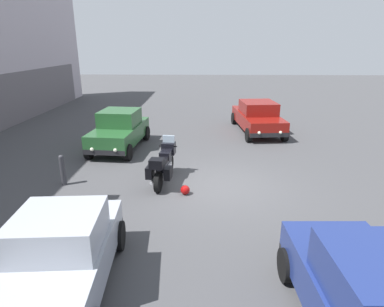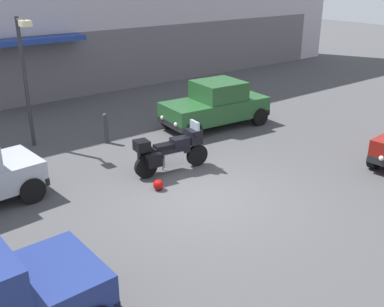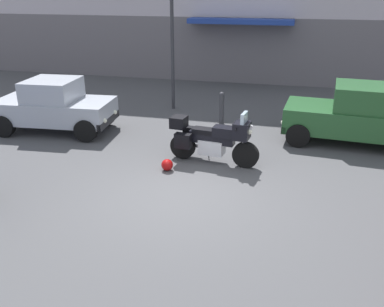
{
  "view_description": "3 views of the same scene",
  "coord_description": "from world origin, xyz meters",
  "px_view_note": "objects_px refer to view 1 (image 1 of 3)",
  "views": [
    {
      "loc": [
        -9.52,
        0.65,
        4.27
      ],
      "look_at": [
        0.57,
        0.94,
        0.89
      ],
      "focal_mm": 30.58,
      "sensor_mm": 36.0,
      "label": 1
    },
    {
      "loc": [
        -6.35,
        -7.65,
        5.22
      ],
      "look_at": [
        0.28,
        0.86,
        0.87
      ],
      "focal_mm": 42.22,
      "sensor_mm": 36.0,
      "label": 2
    },
    {
      "loc": [
        2.1,
        -7.39,
        4.07
      ],
      "look_at": [
        0.21,
        0.19,
        0.88
      ],
      "focal_mm": 38.53,
      "sensor_mm": 36.0,
      "label": 3
    }
  ],
  "objects_px": {
    "helmet": "(185,190)",
    "car_sedan_far": "(257,117)",
    "car_hatchback_near": "(375,304)",
    "car_wagon_end": "(120,130)",
    "motorcycle": "(164,164)",
    "car_compact_side": "(62,254)",
    "bollard_curbside": "(63,169)"
  },
  "relations": [
    {
      "from": "helmet",
      "to": "car_sedan_far",
      "type": "relative_size",
      "value": 0.06
    },
    {
      "from": "car_hatchback_near",
      "to": "car_wagon_end",
      "type": "relative_size",
      "value": 0.99
    },
    {
      "from": "helmet",
      "to": "car_sedan_far",
      "type": "distance_m",
      "value": 8.22
    },
    {
      "from": "motorcycle",
      "to": "car_compact_side",
      "type": "height_order",
      "value": "car_compact_side"
    },
    {
      "from": "motorcycle",
      "to": "car_sedan_far",
      "type": "xyz_separation_m",
      "value": [
        6.57,
        -4.04,
        0.16
      ]
    },
    {
      "from": "bollard_curbside",
      "to": "helmet",
      "type": "bearing_deg",
      "value": -98.61
    },
    {
      "from": "car_sedan_far",
      "to": "car_compact_side",
      "type": "relative_size",
      "value": 1.32
    },
    {
      "from": "car_hatchback_near",
      "to": "bollard_curbside",
      "type": "bearing_deg",
      "value": 48.28
    },
    {
      "from": "car_wagon_end",
      "to": "bollard_curbside",
      "type": "distance_m",
      "value": 4.04
    },
    {
      "from": "car_hatchback_near",
      "to": "car_compact_side",
      "type": "bearing_deg",
      "value": 76.05
    },
    {
      "from": "helmet",
      "to": "car_compact_side",
      "type": "bearing_deg",
      "value": 154.34
    },
    {
      "from": "motorcycle",
      "to": "car_compact_side",
      "type": "bearing_deg",
      "value": 173.22
    },
    {
      "from": "car_sedan_far",
      "to": "bollard_curbside",
      "type": "relative_size",
      "value": 4.64
    },
    {
      "from": "bollard_curbside",
      "to": "car_wagon_end",
      "type": "bearing_deg",
      "value": -12.79
    },
    {
      "from": "motorcycle",
      "to": "helmet",
      "type": "distance_m",
      "value": 1.27
    },
    {
      "from": "motorcycle",
      "to": "car_sedan_far",
      "type": "bearing_deg",
      "value": -24.57
    },
    {
      "from": "car_compact_side",
      "to": "car_wagon_end",
      "type": "distance_m",
      "value": 8.66
    },
    {
      "from": "car_sedan_far",
      "to": "car_compact_side",
      "type": "distance_m",
      "value": 12.72
    },
    {
      "from": "car_hatchback_near",
      "to": "car_sedan_far",
      "type": "distance_m",
      "value": 12.64
    },
    {
      "from": "car_hatchback_near",
      "to": "bollard_curbside",
      "type": "height_order",
      "value": "car_hatchback_near"
    },
    {
      "from": "car_compact_side",
      "to": "bollard_curbside",
      "type": "height_order",
      "value": "car_compact_side"
    },
    {
      "from": "car_wagon_end",
      "to": "helmet",
      "type": "bearing_deg",
      "value": 38.43
    },
    {
      "from": "car_hatchback_near",
      "to": "car_wagon_end",
      "type": "height_order",
      "value": "same"
    },
    {
      "from": "motorcycle",
      "to": "helmet",
      "type": "height_order",
      "value": "motorcycle"
    },
    {
      "from": "car_hatchback_near",
      "to": "bollard_curbside",
      "type": "xyz_separation_m",
      "value": [
        5.73,
        6.83,
        -0.28
      ]
    },
    {
      "from": "car_sedan_far",
      "to": "bollard_curbside",
      "type": "height_order",
      "value": "car_sedan_far"
    },
    {
      "from": "car_sedan_far",
      "to": "bollard_curbside",
      "type": "bearing_deg",
      "value": -51.65
    },
    {
      "from": "car_sedan_far",
      "to": "motorcycle",
      "type": "bearing_deg",
      "value": -36.99
    },
    {
      "from": "motorcycle",
      "to": "car_sedan_far",
      "type": "height_order",
      "value": "car_sedan_far"
    },
    {
      "from": "helmet",
      "to": "car_wagon_end",
      "type": "relative_size",
      "value": 0.07
    },
    {
      "from": "car_sedan_far",
      "to": "car_wagon_end",
      "type": "height_order",
      "value": "car_wagon_end"
    },
    {
      "from": "helmet",
      "to": "car_hatchback_near",
      "type": "distance_m",
      "value": 5.95
    }
  ]
}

